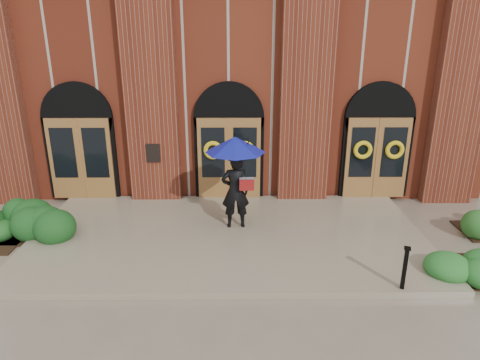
{
  "coord_description": "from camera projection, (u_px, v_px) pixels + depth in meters",
  "views": [
    {
      "loc": [
        0.24,
        -9.77,
        5.09
      ],
      "look_at": [
        0.32,
        1.0,
        1.31
      ],
      "focal_mm": 32.0,
      "sensor_mm": 36.0,
      "label": 1
    }
  ],
  "objects": [
    {
      "name": "metal_post",
      "position": [
        405.0,
        267.0,
        8.5
      ],
      "size": [
        0.16,
        0.16,
        0.93
      ],
      "rotation": [
        0.0,
        0.0,
        -0.31
      ],
      "color": "black",
      "rests_on": "landing"
    },
    {
      "name": "landing",
      "position": [
        228.0,
        236.0,
        11.02
      ],
      "size": [
        10.0,
        5.3,
        0.15
      ],
      "primitive_type": "cube",
      "color": "gray",
      "rests_on": "ground"
    },
    {
      "name": "hedge_wall_left",
      "position": [
        30.0,
        219.0,
        11.2
      ],
      "size": [
        3.25,
        1.3,
        0.83
      ],
      "primitive_type": "ellipsoid",
      "color": "#164317",
      "rests_on": "ground"
    },
    {
      "name": "ground",
      "position": [
        228.0,
        241.0,
        10.9
      ],
      "size": [
        90.0,
        90.0,
        0.0
      ],
      "primitive_type": "plane",
      "color": "gray",
      "rests_on": "ground"
    },
    {
      "name": "man_with_umbrella",
      "position": [
        235.0,
        165.0,
        10.85
      ],
      "size": [
        1.65,
        1.65,
        2.44
      ],
      "rotation": [
        0.0,
        0.0,
        3.22
      ],
      "color": "black",
      "rests_on": "landing"
    },
    {
      "name": "church_building",
      "position": [
        231.0,
        70.0,
        18.03
      ],
      "size": [
        16.2,
        12.53,
        7.0
      ],
      "color": "#612514",
      "rests_on": "ground"
    },
    {
      "name": "hedge_front_right",
      "position": [
        457.0,
        261.0,
        9.45
      ],
      "size": [
        1.54,
        1.32,
        0.55
      ],
      "primitive_type": "ellipsoid",
      "color": "#236323",
      "rests_on": "ground"
    }
  ]
}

